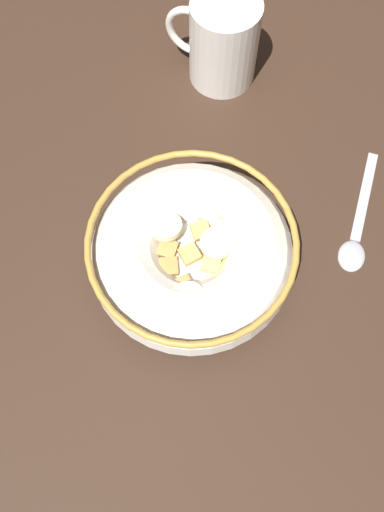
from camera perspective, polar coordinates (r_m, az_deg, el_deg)
ground_plane at (r=51.77cm, az=0.00°, el=-1.69°), size 131.24×131.24×2.00cm
cereal_bowl at (r=47.62cm, az=-0.00°, el=0.20°), size 18.44×18.44×6.46cm
spoon at (r=54.38cm, az=17.33°, el=2.37°), size 3.24×13.90×0.80cm
coffee_mug at (r=59.91cm, az=3.25°, el=22.06°), size 10.32×7.26×9.49cm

